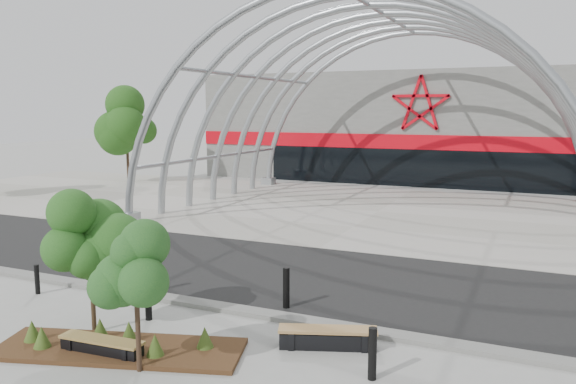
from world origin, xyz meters
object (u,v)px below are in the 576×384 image
object	(u,v)px
street_tree_1	(135,266)
bench_0	(102,348)
bench_1	(328,338)
street_tree_0	(89,232)
bollard_2	(148,299)

from	to	relation	value
street_tree_1	bench_0	size ratio (longest dim) A/B	1.55
bench_0	bench_1	bearing A→B (deg)	29.21
street_tree_1	bench_0	xyz separation A→B (m)	(-1.18, 0.22, -2.00)
street_tree_1	street_tree_0	bearing A→B (deg)	152.46
street_tree_0	bollard_2	distance (m)	2.35
bench_0	bench_1	size ratio (longest dim) A/B	0.89
street_tree_1	bench_1	bearing A→B (deg)	40.03
street_tree_0	bollard_2	bearing A→B (deg)	59.36
street_tree_0	bench_1	distance (m)	6.03
street_tree_1	bollard_2	bearing A→B (deg)	124.14
bench_1	street_tree_0	bearing A→B (deg)	-165.36
street_tree_1	bollard_2	size ratio (longest dim) A/B	2.87
street_tree_0	bench_0	xyz separation A→B (m)	(1.13, -0.98, -2.25)
bench_1	bollard_2	xyz separation A→B (m)	(-4.73, -0.24, 0.31)
bench_1	bench_0	bearing A→B (deg)	-150.79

